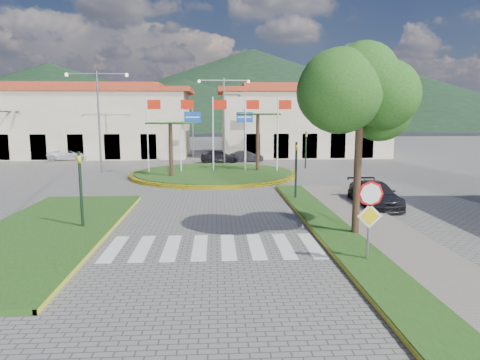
{
  "coord_description": "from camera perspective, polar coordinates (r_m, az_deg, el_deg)",
  "views": [
    {
      "loc": [
        0.19,
        -10.62,
        4.63
      ],
      "look_at": [
        1.25,
        8.0,
        1.78
      ],
      "focal_mm": 32.0,
      "sensor_mm": 36.0,
      "label": 1
    }
  ],
  "objects": [
    {
      "name": "traffic_light_far",
      "position": [
        37.54,
        8.78,
        4.48
      ],
      "size": [
        0.18,
        0.15,
        3.2
      ],
      "color": "black",
      "rests_on": "ground"
    },
    {
      "name": "ground",
      "position": [
        11.59,
        -4.05,
        -14.9
      ],
      "size": [
        160.0,
        160.0,
        0.0
      ],
      "primitive_type": "plane",
      "color": "slate",
      "rests_on": "ground"
    },
    {
      "name": "car_dark_b",
      "position": [
        42.55,
        0.85,
        3.19
      ],
      "size": [
        3.36,
        1.22,
        1.1
      ],
      "primitive_type": "imported",
      "rotation": [
        0.0,
        0.0,
        1.59
      ],
      "color": "black",
      "rests_on": "ground"
    },
    {
      "name": "car_dark_a",
      "position": [
        41.87,
        -2.75,
        3.2
      ],
      "size": [
        3.83,
        1.87,
        1.26
      ],
      "primitive_type": "imported",
      "rotation": [
        0.0,
        0.0,
        1.68
      ],
      "color": "black",
      "rests_on": "ground"
    },
    {
      "name": "direction_sign_west",
      "position": [
        41.66,
        -6.32,
        7.12
      ],
      "size": [
        1.6,
        0.14,
        5.2
      ],
      "color": "slate",
      "rests_on": "ground"
    },
    {
      "name": "hill_far_east",
      "position": [
        161.55,
        22.67,
        9.58
      ],
      "size": [
        120.0,
        120.0,
        18.0
      ],
      "primitive_type": "cone",
      "color": "black",
      "rests_on": "ground"
    },
    {
      "name": "verge_right",
      "position": [
        14.18,
        16.18,
        -10.35
      ],
      "size": [
        1.6,
        28.0,
        0.18
      ],
      "primitive_type": "cube",
      "color": "#1C4614",
      "rests_on": "ground"
    },
    {
      "name": "traffic_light_right",
      "position": [
        23.18,
        7.48,
        1.95
      ],
      "size": [
        0.15,
        0.18,
        3.2
      ],
      "color": "black",
      "rests_on": "ground"
    },
    {
      "name": "white_van",
      "position": [
        47.29,
        -21.79,
        3.16
      ],
      "size": [
        4.35,
        2.32,
        1.16
      ],
      "primitive_type": "imported",
      "rotation": [
        0.0,
        0.0,
        1.67
      ],
      "color": "silver",
      "rests_on": "ground"
    },
    {
      "name": "building_left",
      "position": [
        50.65,
        -19.7,
        7.37
      ],
      "size": [
        23.32,
        9.54,
        8.05
      ],
      "color": "#C3B494",
      "rests_on": "ground"
    },
    {
      "name": "building_right",
      "position": [
        49.6,
        8.22,
        7.77
      ],
      "size": [
        19.08,
        9.54,
        8.05
      ],
      "color": "#C3B494",
      "rests_on": "ground"
    },
    {
      "name": "street_lamp_centre",
      "position": [
        40.63,
        -2.14,
        8.49
      ],
      "size": [
        4.8,
        0.16,
        8.0
      ],
      "color": "slate",
      "rests_on": "ground"
    },
    {
      "name": "stop_sign",
      "position": [
        13.73,
        16.92,
        -3.64
      ],
      "size": [
        0.8,
        0.11,
        2.65
      ],
      "color": "slate",
      "rests_on": "ground"
    },
    {
      "name": "traffic_light_left",
      "position": [
        18.15,
        -20.49,
        -0.39
      ],
      "size": [
        0.15,
        0.18,
        3.2
      ],
      "color": "black",
      "rests_on": "ground"
    },
    {
      "name": "street_lamp_west",
      "position": [
        35.82,
        -18.31,
        8.04
      ],
      "size": [
        4.8,
        0.16,
        8.0
      ],
      "color": "slate",
      "rests_on": "ground"
    },
    {
      "name": "sidewalk_right",
      "position": [
        14.62,
        20.68,
        -10.05
      ],
      "size": [
        4.0,
        28.0,
        0.15
      ],
      "primitive_type": "cube",
      "color": "gray",
      "rests_on": "ground"
    },
    {
      "name": "hill_far_west",
      "position": [
        160.54,
        -23.77,
        10.25
      ],
      "size": [
        140.0,
        140.0,
        22.0
      ],
      "primitive_type": "cone",
      "color": "black",
      "rests_on": "ground"
    },
    {
      "name": "median_left",
      "position": [
        18.48,
        -24.52,
        -6.34
      ],
      "size": [
        5.0,
        14.0,
        0.18
      ],
      "primitive_type": "cube",
      "color": "#1C4614",
      "rests_on": "ground"
    },
    {
      "name": "direction_sign_east",
      "position": [
        41.7,
        0.61,
        7.18
      ],
      "size": [
        1.6,
        0.14,
        5.2
      ],
      "color": "slate",
      "rests_on": "ground"
    },
    {
      "name": "hill_far_mid",
      "position": [
        171.57,
        1.73,
        12.16
      ],
      "size": [
        180.0,
        180.0,
        30.0
      ],
      "primitive_type": "cone",
      "color": "black",
      "rests_on": "ground"
    },
    {
      "name": "crosswalk",
      "position": [
        15.33,
        -3.86,
        -8.89
      ],
      "size": [
        8.0,
        3.0,
        0.01
      ],
      "primitive_type": "cube",
      "color": "silver",
      "rests_on": "ground"
    },
    {
      "name": "roundabout_island",
      "position": [
        32.92,
        -3.55,
        0.89
      ],
      "size": [
        12.7,
        12.7,
        6.0
      ],
      "color": "yellow",
      "rests_on": "ground"
    },
    {
      "name": "car_side_right",
      "position": [
        22.77,
        17.5,
        -1.83
      ],
      "size": [
        1.82,
        4.38,
        1.27
      ],
      "primitive_type": "imported",
      "rotation": [
        0.0,
        0.0,
        0.01
      ],
      "color": "black",
      "rests_on": "ground"
    },
    {
      "name": "hill_near_back",
      "position": [
        141.03,
        -7.52,
        9.99
      ],
      "size": [
        110.0,
        110.0,
        16.0
      ],
      "primitive_type": "cone",
      "color": "black",
      "rests_on": "ground"
    },
    {
      "name": "deciduous_tree",
      "position": [
        16.51,
        15.77,
        10.25
      ],
      "size": [
        3.6,
        3.6,
        6.8
      ],
      "color": "black",
      "rests_on": "ground"
    }
  ]
}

